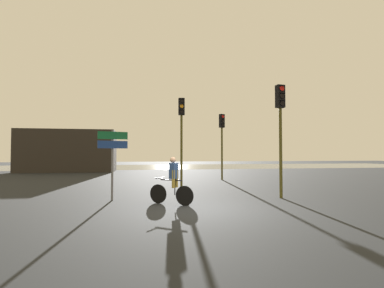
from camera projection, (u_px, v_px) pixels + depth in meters
The scene contains 8 objects.
ground_plane at pixel (205, 210), 9.19m from camera, with size 120.00×120.00×0.00m, color black.
water_strip at pixel (153, 167), 40.77m from camera, with size 80.00×16.00×0.01m, color slate.
distant_building at pixel (69, 151), 29.45m from camera, with size 8.91×4.00×4.06m, color #2D2823.
traffic_light_near_right at pixel (280, 119), 11.79m from camera, with size 0.35×0.37×4.45m.
traffic_light_center at pixel (181, 125), 15.91m from camera, with size 0.33×0.35×4.70m.
traffic_light_far_right at pixel (222, 134), 20.04m from camera, with size 0.39×0.41×4.40m.
direction_sign_post at pixel (113, 152), 11.08m from camera, with size 1.06×0.35×2.60m.
cyclist at pixel (173, 180), 10.19m from camera, with size 1.38×1.07×1.62m.
Camera 1 is at (-2.03, -9.04, 1.72)m, focal length 28.00 mm.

